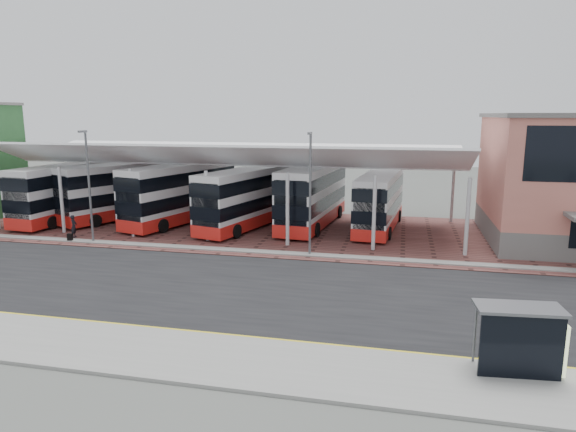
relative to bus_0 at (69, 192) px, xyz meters
name	(u,v)px	position (x,y,z in m)	size (l,w,h in m)	color
ground	(253,283)	(20.65, -13.13, -2.48)	(140.00, 140.00, 0.00)	#4D504B
road	(248,289)	(20.65, -14.13, -2.47)	(120.00, 14.00, 0.02)	black
forecourt	(325,233)	(22.65, -0.13, -2.45)	(72.00, 16.00, 0.06)	brown
sidewalk	(187,356)	(20.65, -22.13, -2.41)	(120.00, 4.00, 0.14)	gray
north_kerb	(280,253)	(20.65, -6.93, -2.41)	(120.00, 0.80, 0.14)	gray
yellow_line_near	(206,335)	(20.65, -20.13, -2.45)	(120.00, 0.12, 0.01)	yellow
yellow_line_far	(209,333)	(20.65, -19.83, -2.45)	(120.00, 0.12, 0.01)	yellow
canopy	(231,156)	(14.65, 0.81, 3.32)	(37.00, 11.63, 7.07)	silver
lamp_west	(89,183)	(6.65, -6.86, 1.88)	(0.16, 0.90, 8.07)	#5B5D62
lamp_east	(310,190)	(22.65, -6.86, 1.88)	(0.16, 0.90, 8.07)	#5B5D62
bus_0	(69,192)	(0.00, 0.00, 0.00)	(3.74, 12.00, 4.86)	silver
bus_1	(123,191)	(4.28, 1.55, 0.01)	(7.30, 11.92, 4.88)	silver
bus_2	(181,194)	(10.03, 1.02, 0.06)	(6.01, 12.37, 4.98)	silver
bus_3	(247,199)	(16.13, 0.41, -0.05)	(5.52, 11.88, 4.77)	silver
bus_4	(313,196)	(21.25, 2.20, 0.07)	(3.97, 12.34, 5.00)	silver
bus_5	(380,202)	(26.71, 2.02, -0.19)	(3.50, 11.08, 4.49)	silver
pedestrian	(74,226)	(4.42, -5.84, -1.58)	(0.61, 0.40, 1.68)	black
suitcase	(70,238)	(4.96, -7.13, -2.13)	(0.34, 0.24, 0.58)	black
bus_shelter	(527,334)	(32.91, -20.96, -0.83)	(3.13, 1.65, 2.42)	black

